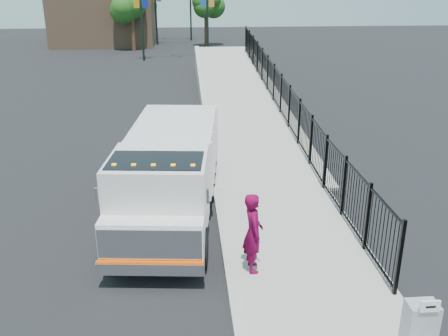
{
  "coord_description": "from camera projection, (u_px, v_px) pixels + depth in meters",
  "views": [
    {
      "loc": [
        -0.99,
        -11.04,
        6.79
      ],
      "look_at": [
        0.05,
        2.0,
        1.7
      ],
      "focal_mm": 40.0,
      "sensor_mm": 36.0,
      "label": 1
    }
  ],
  "objects": [
    {
      "name": "light_pole_2",
      "position": [
        158.0,
        0.0,
        49.91
      ],
      "size": [
        3.77,
        0.22,
        8.0
      ],
      "color": "black",
      "rests_on": "ground"
    },
    {
      "name": "ramp",
      "position": [
        241.0,
        105.0,
        27.81
      ],
      "size": [
        3.95,
        24.06,
        3.19
      ],
      "primitive_type": "cube",
      "rotation": [
        0.06,
        0.0,
        0.0
      ],
      "color": "#9E998E",
      "rests_on": "ground"
    },
    {
      "name": "light_pole_0",
      "position": [
        145.0,
        6.0,
        40.48
      ],
      "size": [
        3.77,
        0.22,
        8.0
      ],
      "color": "black",
      "rests_on": "ground"
    },
    {
      "name": "light_pole_1",
      "position": [
        204.0,
        5.0,
        41.71
      ],
      "size": [
        3.78,
        0.22,
        8.0
      ],
      "color": "black",
      "rests_on": "ground"
    },
    {
      "name": "tree_2",
      "position": [
        142.0,
        2.0,
        54.09
      ],
      "size": [
        3.04,
        3.04,
        5.52
      ],
      "color": "#382314",
      "rests_on": "ground"
    },
    {
      "name": "tree_0",
      "position": [
        132.0,
        7.0,
        46.04
      ],
      "size": [
        2.81,
        2.81,
        5.41
      ],
      "color": "#382314",
      "rests_on": "ground"
    },
    {
      "name": "curb",
      "position": [
        236.0,
        303.0,
        10.9
      ],
      "size": [
        0.3,
        12.0,
        0.16
      ],
      "primitive_type": "cube",
      "color": "#ADAAA3",
      "rests_on": "ground"
    },
    {
      "name": "truck",
      "position": [
        169.0,
        170.0,
        14.43
      ],
      "size": [
        3.25,
        8.0,
        2.67
      ],
      "rotation": [
        0.0,
        0.0,
        -0.1
      ],
      "color": "black",
      "rests_on": "ground"
    },
    {
      "name": "ground",
      "position": [
        228.0,
        258.0,
        12.79
      ],
      "size": [
        120.0,
        120.0,
        0.0
      ],
      "primitive_type": "plane",
      "color": "black",
      "rests_on": "ground"
    },
    {
      "name": "sidewalk",
      "position": [
        323.0,
        300.0,
        11.05
      ],
      "size": [
        3.55,
        12.0,
        0.12
      ],
      "primitive_type": "cube",
      "color": "#9E998E",
      "rests_on": "ground"
    },
    {
      "name": "utility_cabinet",
      "position": [
        418.0,
        332.0,
        9.02
      ],
      "size": [
        0.55,
        0.4,
        1.25
      ],
      "primitive_type": "cube",
      "color": "gray",
      "rests_on": "sidewalk"
    },
    {
      "name": "arrow_sign",
      "position": [
        430.0,
        306.0,
        8.54
      ],
      "size": [
        0.35,
        0.04,
        0.22
      ],
      "primitive_type": "cube",
      "color": "white",
      "rests_on": "utility_cabinet"
    },
    {
      "name": "iron_fence",
      "position": [
        280.0,
        106.0,
        23.87
      ],
      "size": [
        0.1,
        28.0,
        1.8
      ],
      "primitive_type": "cube",
      "color": "black",
      "rests_on": "ground"
    },
    {
      "name": "worker",
      "position": [
        253.0,
        233.0,
        11.75
      ],
      "size": [
        0.5,
        0.74,
        1.99
      ],
      "primitive_type": "imported",
      "rotation": [
        0.0,
        0.0,
        1.61
      ],
      "color": "maroon",
      "rests_on": "sidewalk"
    },
    {
      "name": "tree_1",
      "position": [
        206.0,
        6.0,
        48.95
      ],
      "size": [
        2.13,
        2.13,
        5.06
      ],
      "color": "#382314",
      "rests_on": "ground"
    },
    {
      "name": "building",
      "position": [
        105.0,
        3.0,
        51.55
      ],
      "size": [
        10.0,
        10.0,
        8.0
      ],
      "primitive_type": "cube",
      "color": "#8C664C",
      "rests_on": "ground"
    }
  ]
}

